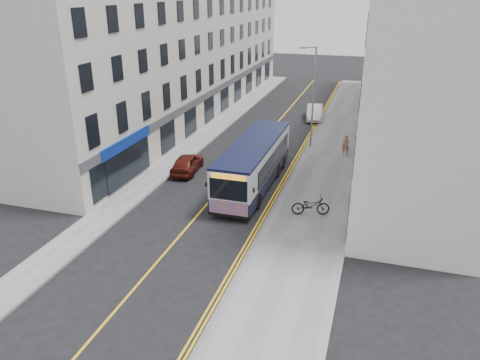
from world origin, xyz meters
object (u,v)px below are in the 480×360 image
Objects in this scene: streetlamp at (312,94)px; car_white at (315,112)px; car_maroon at (187,163)px; pedestrian_near at (346,145)px; city_bus at (254,162)px; pedestrian_far at (360,129)px; bicycle at (311,205)px.

car_white is at bearing 96.19° from streetlamp.
streetlamp is 11.39m from car_maroon.
car_maroon is at bearing -133.20° from streetlamp.
car_maroon is (-10.34, -6.52, -0.25)m from pedestrian_near.
city_bus is 9.26m from pedestrian_near.
car_white is 17.97m from car_maroon.
pedestrian_far is at bearing 63.91° from city_bus.
pedestrian_near is at bearing -153.16° from car_maroon.
city_bus is 6.27× the size of pedestrian_far.
bicycle is 21.36m from car_white.
pedestrian_far reaches higher than bicycle.
pedestrian_near is at bearing 55.96° from city_bus.
pedestrian_far is (0.80, 4.54, 0.05)m from pedestrian_near.
bicycle is at bearing -90.52° from pedestrian_far.
pedestrian_far is at bearing 40.33° from streetlamp.
bicycle is 10.36m from car_maroon.
bicycle is (4.22, -3.22, -0.99)m from city_bus.
bicycle is 0.51× the size of car_white.
streetlamp is at bearing 76.27° from city_bus.
bicycle is 10.91m from pedestrian_near.
car_white is (1.22, 17.92, -0.98)m from city_bus.
car_maroon reaches higher than bicycle.
city_bus is 4.90× the size of bicycle.
bicycle is 15.50m from pedestrian_far.
city_bus reaches higher than pedestrian_near.
pedestrian_far is (3.77, 3.20, -3.42)m from streetlamp.
streetlamp is 9.63m from city_bus.
car_white is (-0.97, 8.94, -3.68)m from streetlamp.
streetlamp reaches higher than pedestrian_far.
city_bus is at bearing -131.06° from pedestrian_near.
pedestrian_far is at bearing 72.98° from pedestrian_near.
streetlamp reaches higher than car_white.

